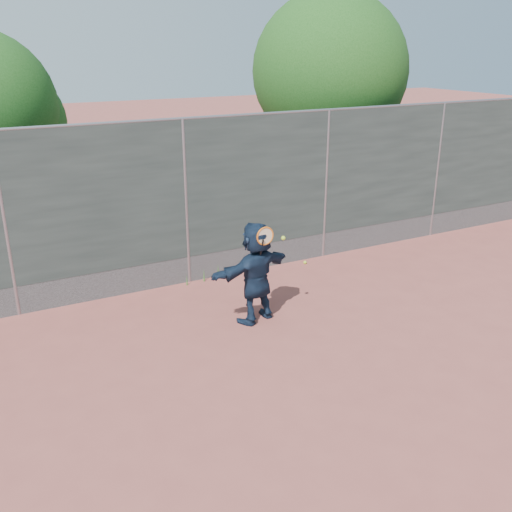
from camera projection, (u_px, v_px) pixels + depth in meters
name	position (u px, v px, depth m)	size (l,w,h in m)	color
ground	(283.00, 370.00, 7.80)	(80.00, 80.00, 0.00)	#9E4C42
player	(256.00, 272.00, 8.94)	(1.52, 0.49, 1.64)	#142339
ball_ground	(305.00, 262.00, 11.54)	(0.07, 0.07, 0.07)	#B3D42F
fence	(186.00, 200.00, 10.15)	(20.00, 0.06, 3.03)	#38423D
swing_action	(267.00, 237.00, 8.59)	(0.49, 0.13, 0.51)	orange
tree_right	(335.00, 75.00, 13.39)	(3.78, 3.60, 5.39)	#382314
weed_clump	(206.00, 274.00, 10.69)	(0.68, 0.07, 0.30)	#387226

